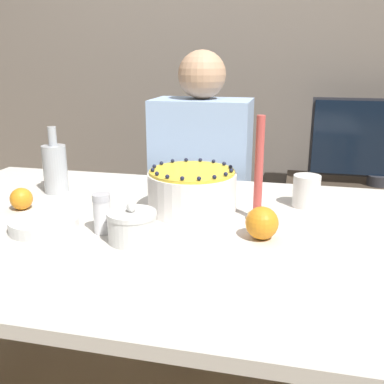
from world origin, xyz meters
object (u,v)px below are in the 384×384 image
at_px(sugar_shaker, 102,213).
at_px(person_man_blue_shirt, 201,213).
at_px(sugar_bowl, 133,226).
at_px(cake, 192,191).
at_px(tv_monitor, 382,141).
at_px(candle, 258,178).
at_px(bottle, 55,168).

height_order(sugar_shaker, person_man_blue_shirt, person_man_blue_shirt).
distance_m(sugar_bowl, person_man_blue_shirt, 0.86).
bearing_deg(sugar_shaker, cake, 50.21).
xyz_separation_m(sugar_bowl, sugar_shaker, (-0.10, 0.04, 0.01)).
height_order(sugar_shaker, tv_monitor, tv_monitor).
relative_size(cake, sugar_bowl, 2.12).
distance_m(cake, person_man_blue_shirt, 0.64).
relative_size(cake, candle, 0.89).
height_order(candle, person_man_blue_shirt, person_man_blue_shirt).
bearing_deg(bottle, person_man_blue_shirt, 50.99).
relative_size(sugar_bowl, person_man_blue_shirt, 0.10).
bearing_deg(person_man_blue_shirt, candle, 115.79).
xyz_separation_m(candle, bottle, (-0.68, 0.11, -0.04)).
bearing_deg(sugar_bowl, person_man_blue_shirt, 90.40).
xyz_separation_m(cake, person_man_blue_shirt, (-0.09, 0.57, -0.27)).
bearing_deg(sugar_bowl, candle, 38.61).
distance_m(person_man_blue_shirt, tv_monitor, 0.93).
relative_size(person_man_blue_shirt, tv_monitor, 1.81).
relative_size(sugar_bowl, bottle, 0.55).
distance_m(sugar_bowl, sugar_shaker, 0.11).
bearing_deg(sugar_shaker, candle, 26.54).
height_order(sugar_bowl, sugar_shaker, sugar_shaker).
distance_m(sugar_bowl, bottle, 0.53).
relative_size(cake, sugar_shaker, 2.48).
height_order(cake, bottle, bottle).
bearing_deg(candle, person_man_blue_shirt, 115.79).
relative_size(sugar_bowl, tv_monitor, 0.19).
distance_m(cake, candle, 0.21).
xyz_separation_m(candle, person_man_blue_shirt, (-0.29, 0.60, -0.33)).
distance_m(cake, bottle, 0.50).
distance_m(bottle, person_man_blue_shirt, 0.69).
relative_size(cake, tv_monitor, 0.40).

